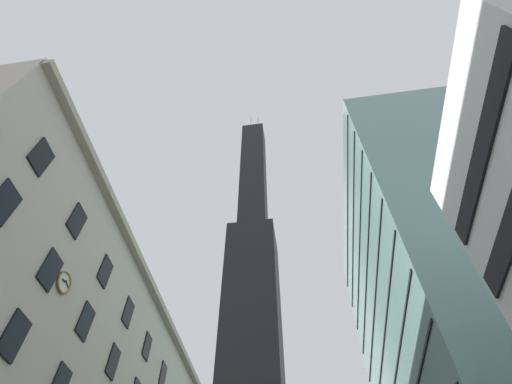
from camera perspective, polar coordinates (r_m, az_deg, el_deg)
dark_skyscraper at (r=121.36m, az=-0.59°, el=-21.76°), size 24.30×24.30×208.72m
glass_office_midrise at (r=46.83m, az=27.78°, el=-18.46°), size 15.36×32.69×47.41m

